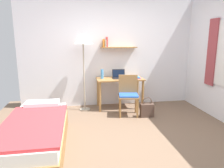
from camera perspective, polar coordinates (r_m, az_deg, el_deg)
The scene contains 10 objects.
ground_plane at distance 3.57m, azimuth 5.24°, elevation -15.10°, with size 5.28×5.28×0.00m, color brown.
wall_back at distance 5.16m, azimuth -0.09°, elevation 8.54°, with size 4.40×0.27×2.60m.
bed at distance 3.39m, azimuth -20.02°, elevation -12.86°, with size 0.85×1.85×0.54m.
desk at distance 4.97m, azimuth 2.15°, elevation 0.06°, with size 1.10×0.54×0.72m.
desk_chair at distance 4.55m, azimuth 4.46°, elevation -2.51°, with size 0.49×0.44×0.86m.
standing_lamp at distance 4.72m, azimuth -7.88°, elevation 11.17°, with size 0.44×0.44×1.75m.
laptop at distance 4.96m, azimuth 1.88°, elevation 2.22°, with size 0.31×0.21×0.21m.
water_bottle at distance 4.88m, azimuth -2.71°, elevation 2.74°, with size 0.07×0.07×0.22m, color #4C99DB.
book_stack at distance 4.97m, azimuth 6.56°, elevation 1.78°, with size 0.18×0.22×0.04m.
handbag at distance 4.55m, azimuth 9.49°, elevation -6.96°, with size 0.29×0.12×0.43m.
Camera 1 is at (-0.81, -3.06, 1.64)m, focal length 33.58 mm.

